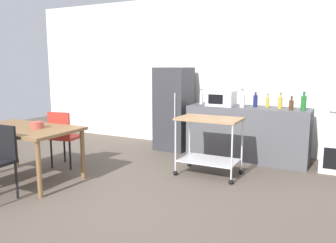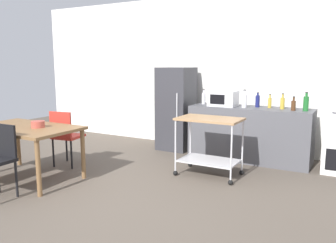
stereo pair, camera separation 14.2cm
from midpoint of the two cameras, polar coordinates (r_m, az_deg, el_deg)
name	(u,v)px [view 2 (the right image)]	position (r m, az deg, el deg)	size (l,w,h in m)	color
ground_plane	(111,202)	(4.23, -8.44, -13.03)	(12.00, 12.00, 0.00)	brown
back_wall	(214,73)	(6.73, 8.21, 8.01)	(8.40, 0.12, 2.90)	silver
kitchen_counter	(249,134)	(5.99, 13.98, -1.99)	(2.00, 0.64, 0.90)	#4C4C51
dining_table	(25,132)	(5.18, -21.78, -1.67)	(1.50, 0.90, 0.75)	brown
chair_red	(66,134)	(5.65, -15.89, -2.04)	(0.46, 0.46, 0.89)	#B72D23
refrigerator	(176,109)	(6.54, 1.99, 2.13)	(0.60, 0.63, 1.55)	#333338
kitchen_cart	(209,137)	(5.02, 7.65, -2.54)	(0.91, 0.57, 0.85)	#A37A51
bottle_sesame_oil	(204,98)	(6.23, 6.55, 3.87)	(0.06, 0.06, 0.27)	silver
microwave	(223,99)	(5.98, 9.76, 3.76)	(0.46, 0.35, 0.26)	silver
bottle_hot_sauce	(244,100)	(5.84, 13.17, 3.43)	(0.08, 0.08, 0.30)	silver
bottle_vinegar	(258,101)	(5.96, 15.25, 3.30)	(0.07, 0.07, 0.25)	navy
bottle_soda	(270,102)	(5.92, 17.13, 3.03)	(0.06, 0.06, 0.23)	gold
bottle_wine	(282,103)	(5.82, 19.06, 2.92)	(0.07, 0.07, 0.25)	gold
bottle_sparkling_water	(293,105)	(5.69, 20.70, 2.55)	(0.07, 0.07, 0.22)	#4C2D19
bottle_soy_sauce	(306,103)	(5.71, 22.51, 2.81)	(0.08, 0.08, 0.29)	#1E6628
fruit_bowl	(38,124)	(5.03, -19.95, -0.43)	(0.18, 0.18, 0.09)	#B24C3F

